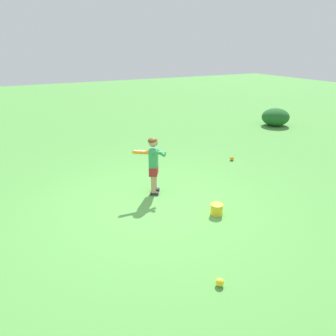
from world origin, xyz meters
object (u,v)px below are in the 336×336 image
at_px(play_ball_center_lawn, 232,158).
at_px(play_ball_far_right, 220,282).
at_px(child_batter, 153,161).
at_px(toy_bucket, 217,209).

xyz_separation_m(play_ball_center_lawn, play_ball_far_right, (3.46, -2.86, 0.00)).
height_order(child_batter, toy_bucket, child_batter).
height_order(play_ball_far_right, toy_bucket, toy_bucket).
xyz_separation_m(child_batter, play_ball_center_lawn, (-0.79, 2.46, -0.60)).
distance_m(child_batter, play_ball_center_lawn, 2.66).
xyz_separation_m(child_batter, toy_bucket, (1.23, 0.57, -0.55)).
bearing_deg(child_batter, toy_bucket, 24.73).
relative_size(play_ball_center_lawn, play_ball_far_right, 0.98).
relative_size(play_ball_far_right, toy_bucket, 0.46).
xyz_separation_m(child_batter, play_ball_far_right, (2.66, -0.40, -0.60)).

